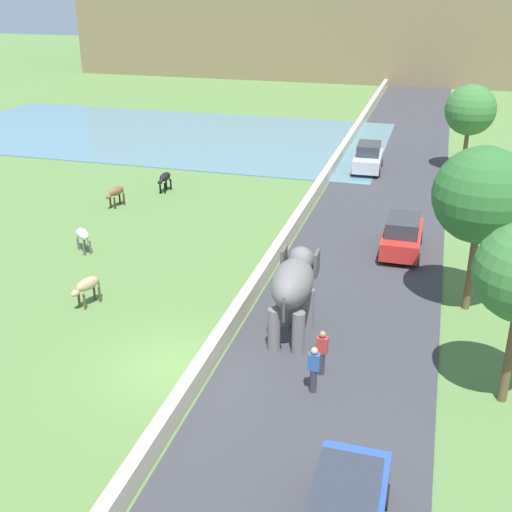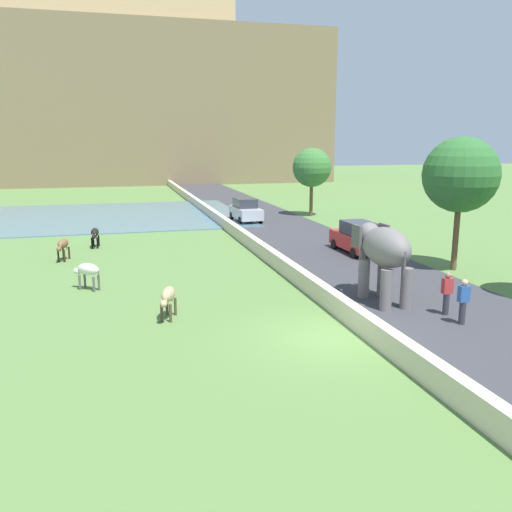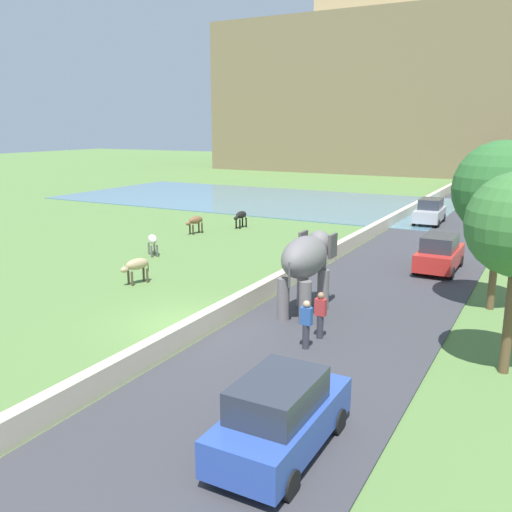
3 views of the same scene
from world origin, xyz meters
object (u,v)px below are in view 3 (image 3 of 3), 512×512
object	(u,v)px
elephant	(307,261)
cow_white	(152,240)
person_beside_elephant	(320,315)
cow_tan	(136,266)
car_red	(440,253)
cow_black	(241,216)
car_silver	(430,212)
cow_brown	(195,221)
person_trailing	(306,324)
car_blue	(281,416)

from	to	relation	value
elephant	cow_white	distance (m)	12.14
person_beside_elephant	cow_tan	bearing A→B (deg)	166.79
car_red	cow_black	world-z (taller)	car_red
elephant	car_silver	world-z (taller)	elephant
cow_tan	cow_brown	distance (m)	11.69
car_silver	person_trailing	bearing A→B (deg)	-86.87
car_silver	cow_brown	size ratio (longest dim) A/B	2.85
car_red	cow_brown	world-z (taller)	car_red
car_silver	cow_brown	bearing A→B (deg)	-138.88
elephant	car_silver	xyz separation A→B (m)	(0.00, 21.94, -1.14)
elephant	cow_white	world-z (taller)	elephant
person_beside_elephant	car_silver	xyz separation A→B (m)	(-1.43, 24.08, 0.03)
cow_black	person_beside_elephant	bearing A→B (deg)	-52.67
person_beside_elephant	cow_black	world-z (taller)	person_beside_elephant
person_beside_elephant	car_blue	bearing A→B (deg)	-75.08
person_beside_elephant	cow_white	world-z (taller)	person_beside_elephant
car_blue	cow_black	xyz separation A→B (m)	(-14.19, 22.81, -0.06)
cow_white	person_beside_elephant	bearing A→B (deg)	-29.02
car_silver	car_red	xyz separation A→B (m)	(3.15, -13.25, 0.00)
car_red	cow_tan	world-z (taller)	car_red
elephant	cow_white	bearing A→B (deg)	156.55
person_trailing	car_silver	bearing A→B (deg)	93.13
cow_white	cow_brown	size ratio (longest dim) A/B	0.89
car_silver	cow_tan	size ratio (longest dim) A/B	2.87
person_beside_elephant	cow_white	distance (m)	14.31
elephant	car_silver	size ratio (longest dim) A/B	0.85
elephant	cow_brown	world-z (taller)	elephant
person_beside_elephant	cow_white	size ratio (longest dim) A/B	1.28
cow_white	cow_brown	world-z (taller)	same
car_silver	car_blue	distance (m)	30.70
elephant	car_blue	size ratio (longest dim) A/B	0.87
car_blue	cow_white	size ratio (longest dim) A/B	3.14
elephant	cow_tan	world-z (taller)	elephant
cow_black	car_blue	bearing A→B (deg)	-58.11
car_blue	cow_black	size ratio (longest dim) A/B	2.85
person_trailing	cow_black	bearing A→B (deg)	125.55
person_trailing	cow_tan	bearing A→B (deg)	161.10
elephant	cow_black	world-z (taller)	elephant
car_silver	cow_tan	world-z (taller)	car_silver
person_trailing	cow_black	world-z (taller)	person_trailing
car_red	cow_tan	bearing A→B (deg)	-142.97
person_beside_elephant	car_red	distance (m)	10.97
cow_white	cow_brown	distance (m)	6.34
cow_tan	car_red	bearing A→B (deg)	37.03
cow_white	cow_brown	xyz separation A→B (m)	(-1.48, 6.17, 0.00)
car_silver	car_blue	bearing A→B (deg)	-84.11
elephant	car_red	bearing A→B (deg)	70.06
cow_tan	cow_black	bearing A→B (deg)	101.37
person_beside_elephant	cow_brown	xyz separation A→B (m)	(-13.99, 13.11, -0.04)
cow_white	cow_black	size ratio (longest dim) A/B	0.91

